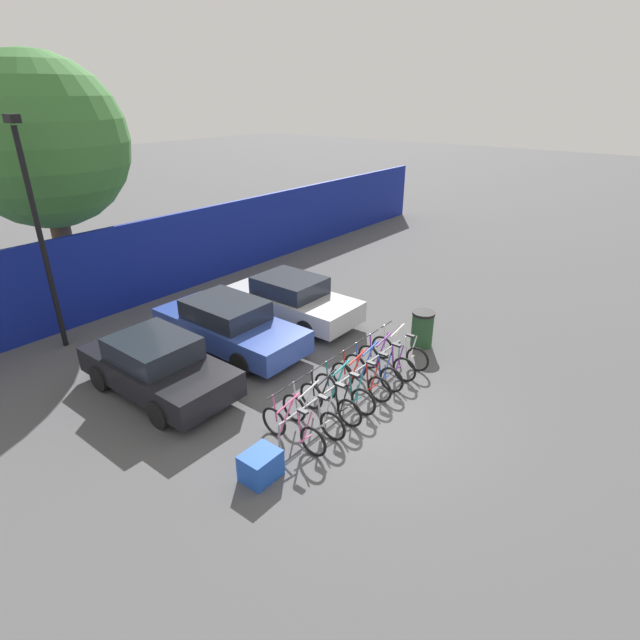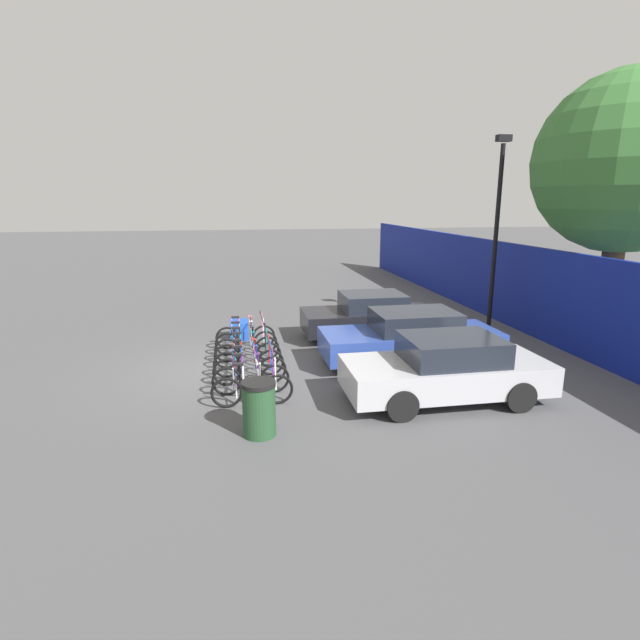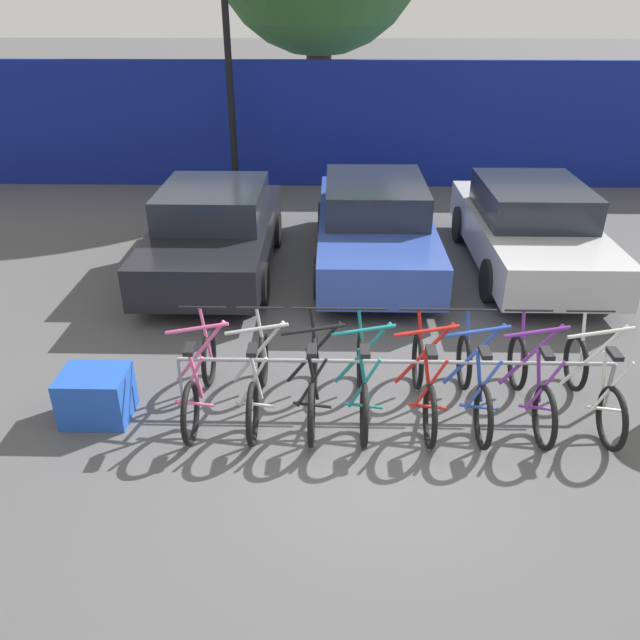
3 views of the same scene
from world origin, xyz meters
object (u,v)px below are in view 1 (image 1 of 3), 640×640
(bicycle_pink, at_px, (293,429))
(bicycle_white, at_px, (400,352))
(car_black, at_px, (157,366))
(car_silver, at_px, (292,299))
(car_blue, at_px, (229,325))
(trash_bin, at_px, (422,329))
(bicycle_teal, at_px, (344,392))
(lamp_post, at_px, (38,227))
(bicycle_red, at_px, (361,380))
(tree_behind_hoarding, at_px, (42,143))
(bike_rack, at_px, (348,379))
(bicycle_blue, at_px, (373,371))
(cargo_crate, at_px, (261,466))
(bicycle_silver, at_px, (313,415))
(bicycle_black, at_px, (330,402))
(bicycle_purple, at_px, (386,361))

(bicycle_pink, height_order, bicycle_white, same)
(car_black, height_order, car_silver, same)
(bicycle_white, bearing_deg, bicycle_pink, -178.22)
(car_blue, bearing_deg, trash_bin, -50.17)
(bicycle_white, bearing_deg, car_silver, 86.37)
(bicycle_teal, xyz_separation_m, lamp_post, (-2.49, 7.97, 3.02))
(bicycle_red, bearing_deg, bicycle_white, -2.53)
(bicycle_pink, height_order, tree_behind_hoarding, tree_behind_hoarding)
(bike_rack, distance_m, bicycle_pink, 2.12)
(bicycle_pink, relative_size, lamp_post, 0.28)
(bicycle_blue, height_order, car_blue, car_blue)
(bicycle_red, height_order, car_silver, car_silver)
(bicycle_red, xyz_separation_m, cargo_crate, (-3.50, -0.16, -0.10))
(bicycle_pink, xyz_separation_m, car_silver, (4.61, 4.09, 0.31))
(bicycle_silver, height_order, bicycle_blue, same)
(cargo_crate, bearing_deg, bicycle_red, 2.68)
(bicycle_red, height_order, trash_bin, bicycle_red)
(bicycle_black, bearing_deg, lamp_post, 101.67)
(trash_bin, height_order, tree_behind_hoarding, tree_behind_hoarding)
(bike_rack, bearing_deg, trash_bin, -1.42)
(bicycle_red, height_order, bicycle_white, same)
(bicycle_blue, xyz_separation_m, bicycle_white, (1.27, 0.00, 0.00))
(bicycle_black, xyz_separation_m, bicycle_blue, (1.72, 0.00, 0.00))
(bicycle_pink, distance_m, bicycle_teal, 1.75)
(bike_rack, distance_m, lamp_post, 8.82)
(bicycle_pink, xyz_separation_m, tree_behind_hoarding, (1.04, 10.77, 4.78))
(bicycle_pink, xyz_separation_m, bicycle_blue, (2.94, 0.00, 0.00))
(bicycle_purple, bearing_deg, trash_bin, 1.16)
(bicycle_blue, xyz_separation_m, lamp_post, (-3.68, 7.97, 3.02))
(bicycle_white, bearing_deg, bicycle_silver, -178.22)
(lamp_post, bearing_deg, bicycle_purple, -61.72)
(lamp_post, bearing_deg, car_blue, -53.01)
(bicycle_teal, relative_size, tree_behind_hoarding, 0.22)
(bicycle_white, bearing_deg, bicycle_red, -178.22)
(bike_rack, relative_size, cargo_crate, 6.80)
(lamp_post, bearing_deg, car_silver, -36.06)
(car_blue, xyz_separation_m, trash_bin, (3.46, -4.15, -0.17))
(car_black, height_order, trash_bin, car_black)
(bicycle_blue, bearing_deg, bicycle_white, 3.57)
(car_blue, bearing_deg, bike_rack, -89.89)
(bicycle_pink, relative_size, bicycle_blue, 1.00)
(car_black, bearing_deg, cargo_crate, -98.75)
(bike_rack, xyz_separation_m, bicycle_black, (-0.88, -0.15, -0.12))
(bicycle_silver, height_order, trash_bin, bicycle_silver)
(trash_bin, xyz_separation_m, tree_behind_hoarding, (-4.52, 10.71, 4.64))
(car_blue, xyz_separation_m, tree_behind_hoarding, (-1.06, 6.57, 4.47))
(bicycle_pink, relative_size, car_silver, 0.40)
(bike_rack, xyz_separation_m, lamp_post, (-2.84, 7.83, 2.90))
(bicycle_silver, height_order, car_black, car_black)
(bicycle_black, bearing_deg, car_silver, 48.25)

